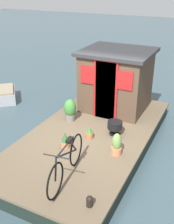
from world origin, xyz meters
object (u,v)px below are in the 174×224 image
object	(u,v)px
potted_plant_geranium	(65,140)
mooring_bollard	(90,201)
potted_plant_fern	(90,132)
charcoal_grill	(115,125)
bicycle	(67,162)
potted_plant_basil	(117,145)
houseboat_cabin	(116,80)
potted_plant_lavender	(70,110)

from	to	relation	value
potted_plant_geranium	mooring_bollard	bearing A→B (deg)	-136.88
potted_plant_fern	charcoal_grill	size ratio (longest dim) A/B	0.85
bicycle	potted_plant_basil	world-z (taller)	bicycle
bicycle	potted_plant_geranium	size ratio (longest dim) A/B	4.21
houseboat_cabin	potted_plant_geranium	xyz separation A→B (m)	(-2.72, 0.23, -0.73)
bicycle	potted_plant_geranium	bearing A→B (deg)	32.28
potted_plant_lavender	potted_plant_geranium	distance (m)	1.45
bicycle	potted_plant_basil	bearing A→B (deg)	-24.80
potted_plant_basil	potted_plant_geranium	xyz separation A→B (m)	(-0.29, 1.21, -0.05)
charcoal_grill	houseboat_cabin	bearing A→B (deg)	20.85
mooring_bollard	charcoal_grill	bearing A→B (deg)	11.60
potted_plant_lavender	potted_plant_geranium	xyz separation A→B (m)	(-1.31, -0.61, -0.13)
potted_plant_fern	houseboat_cabin	bearing A→B (deg)	2.70
potted_plant_lavender	potted_plant_fern	bearing A→B (deg)	-124.33
bicycle	mooring_bollard	xyz separation A→B (m)	(-0.48, -0.75, -0.28)
charcoal_grill	mooring_bollard	world-z (taller)	charcoal_grill
bicycle	charcoal_grill	size ratio (longest dim) A/B	4.59
potted_plant_fern	mooring_bollard	size ratio (longest dim) A/B	1.49
bicycle	potted_plant_lavender	bearing A→B (deg)	28.20
potted_plant_geranium	charcoal_grill	distance (m)	1.41
potted_plant_geranium	houseboat_cabin	bearing A→B (deg)	-4.89
potted_plant_fern	charcoal_grill	xyz separation A→B (m)	(0.45, -0.51, 0.11)
houseboat_cabin	charcoal_grill	xyz separation A→B (m)	(-1.60, -0.61, -0.67)
potted_plant_basil	potted_plant_geranium	size ratio (longest dim) A/B	1.29
potted_plant_fern	mooring_bollard	xyz separation A→B (m)	(-2.13, -1.04, -0.04)
potted_plant_geranium	charcoal_grill	size ratio (longest dim) A/B	1.09
houseboat_cabin	charcoal_grill	world-z (taller)	houseboat_cabin
bicycle	mooring_bollard	bearing A→B (deg)	-122.69
potted_plant_basil	mooring_bollard	xyz separation A→B (m)	(-1.75, -0.16, -0.13)
houseboat_cabin	mooring_bollard	size ratio (longest dim) A/B	9.28
houseboat_cabin	potted_plant_geranium	world-z (taller)	houseboat_cabin
potted_plant_lavender	mooring_bollard	bearing A→B (deg)	-144.48
bicycle	potted_plant_geranium	xyz separation A→B (m)	(0.98, 0.62, -0.19)
bicycle	potted_plant_fern	world-z (taller)	bicycle
potted_plant_lavender	charcoal_grill	xyz separation A→B (m)	(-0.19, -1.45, -0.07)
houseboat_cabin	potted_plant_basil	world-z (taller)	houseboat_cabin
bicycle	charcoal_grill	world-z (taller)	bicycle
potted_plant_basil	charcoal_grill	world-z (taller)	potted_plant_basil
potted_plant_basil	potted_plant_geranium	world-z (taller)	potted_plant_basil
potted_plant_fern	potted_plant_lavender	bearing A→B (deg)	55.67
houseboat_cabin	potted_plant_geranium	distance (m)	2.83
charcoal_grill	mooring_bollard	xyz separation A→B (m)	(-2.59, -0.53, -0.15)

